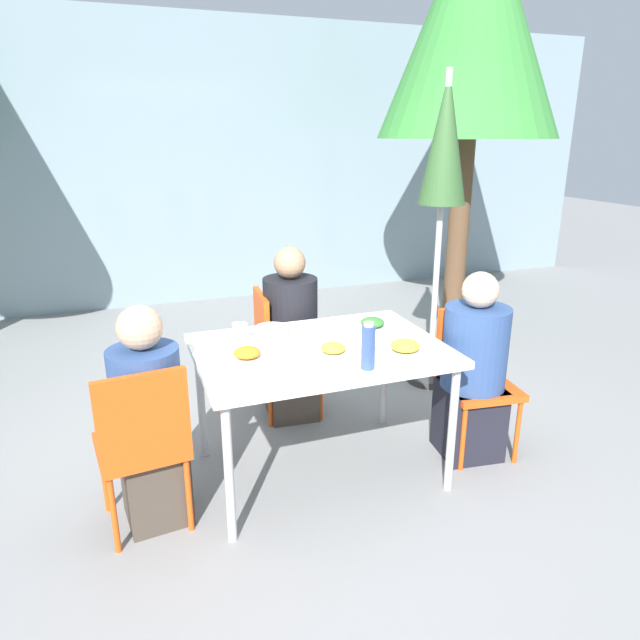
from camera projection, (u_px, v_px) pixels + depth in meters
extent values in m
plane|color=gray|center=(320.00, 471.00, 3.25)|extent=(24.00, 24.00, 0.00)
cube|color=gray|center=(198.00, 165.00, 6.20)|extent=(10.00, 0.20, 3.00)
cube|color=white|center=(320.00, 350.00, 3.02)|extent=(1.30, 0.92, 0.04)
cylinder|color=#B7B7B7|center=(229.00, 474.00, 2.59)|extent=(0.04, 0.04, 0.72)
cylinder|color=#B7B7B7|center=(452.00, 430.00, 2.97)|extent=(0.04, 0.04, 0.72)
cylinder|color=#B7B7B7|center=(201.00, 401.00, 3.30)|extent=(0.04, 0.04, 0.72)
cylinder|color=#B7B7B7|center=(384.00, 372.00, 3.69)|extent=(0.04, 0.04, 0.72)
cube|color=#E54C14|center=(141.00, 446.00, 2.71)|extent=(0.44, 0.44, 0.04)
cube|color=#E54C14|center=(143.00, 419.00, 2.48)|extent=(0.40, 0.08, 0.42)
cylinder|color=#E54C14|center=(104.00, 476.00, 2.85)|extent=(0.03, 0.03, 0.40)
cylinder|color=#E54C14|center=(172.00, 460.00, 3.00)|extent=(0.03, 0.03, 0.40)
cylinder|color=#E54C14|center=(114.00, 515.00, 2.56)|extent=(0.03, 0.03, 0.40)
cylinder|color=#E54C14|center=(189.00, 494.00, 2.71)|extent=(0.03, 0.03, 0.40)
cube|color=#473D33|center=(155.00, 479.00, 2.79)|extent=(0.33, 0.33, 0.44)
cylinder|color=navy|center=(147.00, 396.00, 2.65)|extent=(0.33, 0.33, 0.46)
sphere|color=tan|center=(140.00, 328.00, 2.55)|extent=(0.21, 0.21, 0.21)
cube|color=#E54C14|center=(479.00, 388.00, 3.32)|extent=(0.45, 0.45, 0.04)
cube|color=#E54C14|center=(468.00, 340.00, 3.42)|extent=(0.40, 0.09, 0.42)
cylinder|color=#E54C14|center=(517.00, 432.00, 3.27)|extent=(0.03, 0.03, 0.40)
cylinder|color=#E54C14|center=(463.00, 439.00, 3.20)|extent=(0.03, 0.03, 0.40)
cylinder|color=#E54C14|center=(488.00, 406.00, 3.59)|extent=(0.03, 0.03, 0.40)
cylinder|color=#E54C14|center=(438.00, 411.00, 3.51)|extent=(0.03, 0.03, 0.40)
cube|color=black|center=(469.00, 419.00, 3.38)|extent=(0.37, 0.37, 0.44)
cylinder|color=navy|center=(475.00, 347.00, 3.23)|extent=(0.37, 0.37, 0.47)
sphere|color=beige|center=(481.00, 290.00, 3.13)|extent=(0.20, 0.20, 0.20)
cube|color=#E54C14|center=(290.00, 355.00, 3.81)|extent=(0.43, 0.43, 0.04)
cube|color=#E54C14|center=(262.00, 325.00, 3.70)|extent=(0.07, 0.40, 0.42)
cylinder|color=#E54C14|center=(308.00, 373.00, 4.08)|extent=(0.03, 0.03, 0.40)
cylinder|color=#E54C14|center=(321.00, 392.00, 3.77)|extent=(0.03, 0.03, 0.40)
cylinder|color=#E54C14|center=(261.00, 378.00, 4.00)|extent=(0.03, 0.03, 0.40)
cylinder|color=#E54C14|center=(270.00, 398.00, 3.68)|extent=(0.03, 0.03, 0.40)
cube|color=#473D33|center=(292.00, 385.00, 3.83)|extent=(0.34, 0.34, 0.44)
cylinder|color=black|center=(291.00, 317.00, 3.68)|extent=(0.35, 0.35, 0.52)
sphere|color=#9E7556|center=(290.00, 263.00, 3.57)|extent=(0.20, 0.20, 0.20)
cylinder|color=#333333|center=(430.00, 377.00, 4.43)|extent=(0.36, 0.36, 0.05)
cylinder|color=#BCBCBC|center=(439.00, 237.00, 4.08)|extent=(0.04, 0.04, 2.24)
cone|color=#2D5128|center=(445.00, 138.00, 3.87)|extent=(0.33, 0.33, 0.89)
cylinder|color=white|center=(372.00, 328.00, 3.28)|extent=(0.25, 0.25, 0.01)
ellipsoid|color=#33702D|center=(372.00, 322.00, 3.27)|extent=(0.14, 0.14, 0.05)
cylinder|color=white|center=(405.00, 352.00, 2.92)|extent=(0.27, 0.27, 0.01)
ellipsoid|color=gold|center=(405.00, 346.00, 2.91)|extent=(0.15, 0.15, 0.06)
cylinder|color=white|center=(333.00, 354.00, 2.90)|extent=(0.23, 0.23, 0.01)
ellipsoid|color=gold|center=(333.00, 348.00, 2.89)|extent=(0.13, 0.13, 0.05)
cylinder|color=white|center=(247.00, 359.00, 2.83)|extent=(0.24, 0.24, 0.01)
ellipsoid|color=orange|center=(247.00, 353.00, 2.82)|extent=(0.13, 0.13, 0.05)
cylinder|color=#334C8E|center=(368.00, 347.00, 2.70)|extent=(0.07, 0.07, 0.22)
cylinder|color=white|center=(369.00, 324.00, 2.67)|extent=(0.05, 0.05, 0.02)
cylinder|color=silver|center=(240.00, 333.00, 3.06)|extent=(0.08, 0.08, 0.11)
cylinder|color=white|center=(272.00, 332.00, 3.16)|extent=(0.18, 0.18, 0.06)
cylinder|color=brown|center=(458.00, 235.00, 5.50)|extent=(0.20, 0.20, 1.78)
cone|color=#388438|center=(474.00, 14.00, 4.90)|extent=(1.61, 1.61, 2.04)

